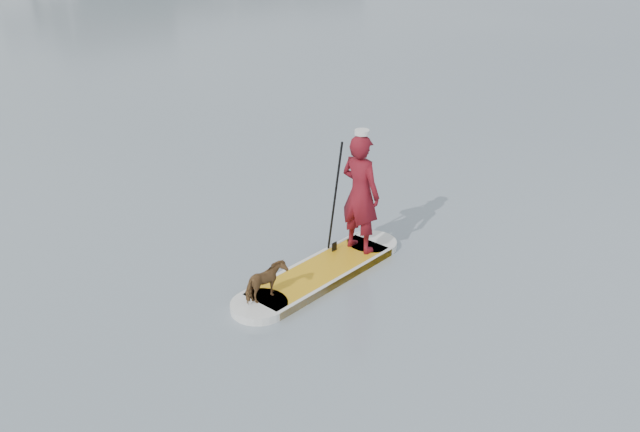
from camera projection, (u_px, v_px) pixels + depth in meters
ground at (412, 187)px, 13.80m from camera, size 140.00×140.00×0.00m
paddleboard at (320, 273)px, 10.62m from camera, size 3.27×1.18×0.12m
paddler at (360, 193)px, 10.81m from camera, size 0.54×0.74×1.88m
white_cap at (362, 132)px, 10.40m from camera, size 0.22×0.22×0.07m
dog at (266, 282)px, 9.73m from camera, size 0.66×0.37×0.53m
paddle at (335, 211)px, 10.85m from camera, size 0.10×0.30×2.00m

